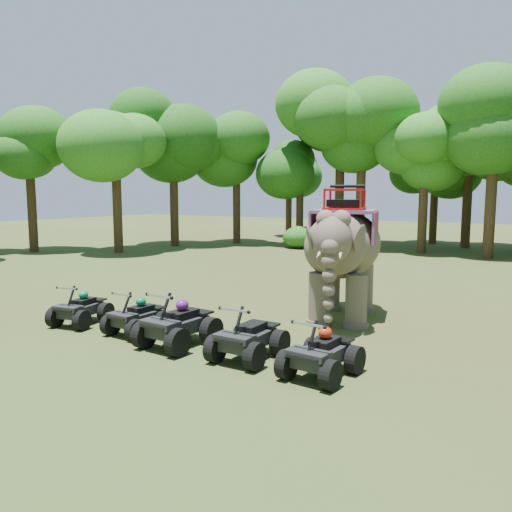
% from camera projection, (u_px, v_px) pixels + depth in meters
% --- Properties ---
extents(ground, '(110.00, 110.00, 0.00)m').
position_uv_depth(ground, '(232.00, 333.00, 13.00)').
color(ground, '#47381E').
rests_on(ground, ground).
extents(elephant, '(3.03, 4.93, 3.85)m').
position_uv_depth(elephant, '(343.00, 253.00, 14.36)').
color(elephant, brown).
rests_on(elephant, ground).
extents(atv_0, '(1.37, 1.71, 1.14)m').
position_uv_depth(atv_0, '(81.00, 304.00, 13.82)').
color(atv_0, black).
rests_on(atv_0, ground).
extents(atv_1, '(1.20, 1.60, 1.15)m').
position_uv_depth(atv_1, '(137.00, 312.00, 12.91)').
color(atv_1, black).
rests_on(atv_1, ground).
extents(atv_2, '(1.43, 1.90, 1.35)m').
position_uv_depth(atv_2, '(178.00, 318.00, 11.85)').
color(atv_2, black).
rests_on(atv_2, ground).
extents(atv_3, '(1.23, 1.69, 1.25)m').
position_uv_depth(atv_3, '(248.00, 331.00, 10.90)').
color(atv_3, black).
rests_on(atv_3, ground).
extents(atv_4, '(1.32, 1.73, 1.21)m').
position_uv_depth(atv_4, '(321.00, 347.00, 9.86)').
color(atv_4, black).
rests_on(atv_4, ground).
extents(tree_0, '(5.63, 5.63, 8.05)m').
position_uv_depth(tree_0, '(424.00, 187.00, 30.08)').
color(tree_0, '#195114').
rests_on(tree_0, ground).
extents(tree_1, '(6.65, 6.65, 9.49)m').
position_uv_depth(tree_1, '(492.00, 173.00, 27.34)').
color(tree_1, '#195114').
rests_on(tree_1, ground).
extents(tree_24, '(5.58, 5.58, 7.97)m').
position_uv_depth(tree_24, '(31.00, 187.00, 30.67)').
color(tree_24, '#195114').
rests_on(tree_24, ground).
extents(tree_25, '(5.86, 5.86, 8.37)m').
position_uv_depth(tree_25, '(117.00, 184.00, 30.29)').
color(tree_25, '#195114').
rests_on(tree_25, ground).
extents(tree_26, '(6.48, 6.48, 9.26)m').
position_uv_depth(tree_26, '(174.00, 179.00, 34.15)').
color(tree_26, '#195114').
rests_on(tree_26, ground).
extents(tree_27, '(5.66, 5.66, 8.08)m').
position_uv_depth(tree_27, '(237.00, 188.00, 36.15)').
color(tree_27, '#195114').
rests_on(tree_27, ground).
extents(tree_28, '(5.05, 5.05, 7.22)m').
position_uv_depth(tree_28, '(300.00, 194.00, 35.03)').
color(tree_28, '#195114').
rests_on(tree_28, ground).
extents(tree_29, '(6.92, 6.92, 9.89)m').
position_uv_depth(tree_29, '(361.00, 173.00, 32.20)').
color(tree_29, '#195114').
rests_on(tree_29, ground).
extents(tree_32, '(5.38, 5.38, 7.68)m').
position_uv_depth(tree_32, '(435.00, 190.00, 35.59)').
color(tree_32, '#195114').
rests_on(tree_32, ground).
extents(tree_35, '(5.00, 5.00, 7.14)m').
position_uv_depth(tree_35, '(289.00, 194.00, 41.68)').
color(tree_35, '#195114').
rests_on(tree_35, ground).
extents(tree_39, '(6.92, 6.92, 9.89)m').
position_uv_depth(tree_39, '(469.00, 173.00, 32.81)').
color(tree_39, '#195114').
rests_on(tree_39, ground).
extents(tree_40, '(7.28, 7.28, 10.41)m').
position_uv_depth(tree_40, '(340.00, 170.00, 34.09)').
color(tree_40, '#195114').
rests_on(tree_40, ground).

